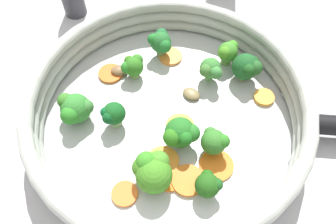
{
  "coord_description": "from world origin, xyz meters",
  "views": [
    {
      "loc": [
        -0.16,
        0.18,
        0.41
      ],
      "look_at": [
        0.0,
        0.0,
        0.03
      ],
      "focal_mm": 35.0,
      "sensor_mm": 36.0,
      "label": 1
    }
  ],
  "objects_px": {
    "broccoli_floret_10": "(247,67)",
    "broccoli_floret_5": "(208,185)",
    "carrot_slice_5": "(163,161)",
    "broccoli_floret_9": "(75,109)",
    "carrot_slice_2": "(178,128)",
    "broccoli_floret_2": "(161,42)",
    "carrot_slice_8": "(171,56)",
    "carrot_slice_1": "(188,180)",
    "carrot_slice_0": "(216,165)",
    "carrot_slice_7": "(170,180)",
    "broccoli_floret_7": "(133,66)",
    "skillet": "(168,120)",
    "carrot_slice_3": "(125,194)",
    "carrot_slice_4": "(264,97)",
    "broccoli_floret_0": "(214,142)",
    "mushroom_piece_1": "(189,92)",
    "broccoli_floret_4": "(228,52)",
    "broccoli_floret_3": "(212,71)",
    "carrot_slice_6": "(111,73)",
    "mushroom_piece_0": "(119,71)",
    "broccoli_floret_1": "(152,171)",
    "broccoli_floret_6": "(181,134)",
    "broccoli_floret_8": "(113,114)"
  },
  "relations": [
    {
      "from": "carrot_slice_8",
      "to": "carrot_slice_1",
      "type": "bearing_deg",
      "value": 137.22
    },
    {
      "from": "carrot_slice_5",
      "to": "mushroom_piece_0",
      "type": "xyz_separation_m",
      "value": [
        0.15,
        -0.07,
        0.0
      ]
    },
    {
      "from": "broccoli_floret_5",
      "to": "broccoli_floret_0",
      "type": "bearing_deg",
      "value": -59.4
    },
    {
      "from": "carrot_slice_5",
      "to": "broccoli_floret_10",
      "type": "distance_m",
      "value": 0.19
    },
    {
      "from": "broccoli_floret_4",
      "to": "broccoli_floret_5",
      "type": "xyz_separation_m",
      "value": [
        -0.11,
        0.19,
        -0.0
      ]
    },
    {
      "from": "carrot_slice_4",
      "to": "carrot_slice_7",
      "type": "height_order",
      "value": "carrot_slice_4"
    },
    {
      "from": "broccoli_floret_4",
      "to": "mushroom_piece_0",
      "type": "distance_m",
      "value": 0.17
    },
    {
      "from": "skillet",
      "to": "carrot_slice_8",
      "type": "xyz_separation_m",
      "value": [
        0.07,
        -0.09,
        0.01
      ]
    },
    {
      "from": "carrot_slice_0",
      "to": "carrot_slice_5",
      "type": "distance_m",
      "value": 0.07
    },
    {
      "from": "carrot_slice_7",
      "to": "broccoli_floret_7",
      "type": "bearing_deg",
      "value": -30.65
    },
    {
      "from": "carrot_slice_1",
      "to": "broccoli_floret_4",
      "type": "bearing_deg",
      "value": -67.06
    },
    {
      "from": "broccoli_floret_3",
      "to": "broccoli_floret_7",
      "type": "relative_size",
      "value": 1.1
    },
    {
      "from": "skillet",
      "to": "mushroom_piece_0",
      "type": "height_order",
      "value": "mushroom_piece_0"
    },
    {
      "from": "carrot_slice_0",
      "to": "broccoli_floret_3",
      "type": "bearing_deg",
      "value": -49.18
    },
    {
      "from": "carrot_slice_5",
      "to": "mushroom_piece_0",
      "type": "height_order",
      "value": "mushroom_piece_0"
    },
    {
      "from": "broccoli_floret_3",
      "to": "broccoli_floret_5",
      "type": "distance_m",
      "value": 0.17
    },
    {
      "from": "carrot_slice_4",
      "to": "broccoli_floret_2",
      "type": "distance_m",
      "value": 0.17
    },
    {
      "from": "carrot_slice_7",
      "to": "broccoli_floret_6",
      "type": "bearing_deg",
      "value": -63.5
    },
    {
      "from": "carrot_slice_0",
      "to": "broccoli_floret_9",
      "type": "bearing_deg",
      "value": 20.74
    },
    {
      "from": "carrot_slice_3",
      "to": "carrot_slice_4",
      "type": "distance_m",
      "value": 0.24
    },
    {
      "from": "carrot_slice_7",
      "to": "broccoli_floret_5",
      "type": "distance_m",
      "value": 0.05
    },
    {
      "from": "carrot_slice_5",
      "to": "broccoli_floret_9",
      "type": "distance_m",
      "value": 0.14
    },
    {
      "from": "broccoli_floret_5",
      "to": "carrot_slice_1",
      "type": "bearing_deg",
      "value": 12.15
    },
    {
      "from": "carrot_slice_2",
      "to": "broccoli_floret_2",
      "type": "bearing_deg",
      "value": -37.93
    },
    {
      "from": "carrot_slice_5",
      "to": "carrot_slice_6",
      "type": "bearing_deg",
      "value": -19.46
    },
    {
      "from": "skillet",
      "to": "carrot_slice_3",
      "type": "xyz_separation_m",
      "value": [
        -0.03,
        0.12,
        0.01
      ]
    },
    {
      "from": "carrot_slice_0",
      "to": "broccoli_floret_6",
      "type": "distance_m",
      "value": 0.06
    },
    {
      "from": "carrot_slice_1",
      "to": "broccoli_floret_10",
      "type": "bearing_deg",
      "value": -77.37
    },
    {
      "from": "broccoli_floret_6",
      "to": "broccoli_floret_9",
      "type": "xyz_separation_m",
      "value": [
        0.13,
        0.06,
        -0.0
      ]
    },
    {
      "from": "broccoli_floret_1",
      "to": "broccoli_floret_3",
      "type": "bearing_deg",
      "value": -76.41
    },
    {
      "from": "broccoli_floret_10",
      "to": "broccoli_floret_5",
      "type": "bearing_deg",
      "value": 110.47
    },
    {
      "from": "broccoli_floret_7",
      "to": "broccoli_floret_1",
      "type": "bearing_deg",
      "value": 142.74
    },
    {
      "from": "carrot_slice_8",
      "to": "broccoli_floret_2",
      "type": "relative_size",
      "value": 0.81
    },
    {
      "from": "carrot_slice_4",
      "to": "broccoli_floret_6",
      "type": "bearing_deg",
      "value": 72.64
    },
    {
      "from": "carrot_slice_5",
      "to": "broccoli_floret_0",
      "type": "xyz_separation_m",
      "value": [
        -0.04,
        -0.06,
        0.02
      ]
    },
    {
      "from": "carrot_slice_4",
      "to": "carrot_slice_5",
      "type": "bearing_deg",
      "value": 76.14
    },
    {
      "from": "broccoli_floret_3",
      "to": "broccoli_floret_9",
      "type": "xyz_separation_m",
      "value": [
        0.1,
        0.17,
        -0.0
      ]
    },
    {
      "from": "carrot_slice_3",
      "to": "broccoli_floret_0",
      "type": "relative_size",
      "value": 0.79
    },
    {
      "from": "carrot_slice_1",
      "to": "carrot_slice_7",
      "type": "distance_m",
      "value": 0.02
    },
    {
      "from": "carrot_slice_0",
      "to": "carrot_slice_1",
      "type": "height_order",
      "value": "carrot_slice_1"
    },
    {
      "from": "mushroom_piece_1",
      "to": "broccoli_floret_4",
      "type": "bearing_deg",
      "value": -93.07
    },
    {
      "from": "broccoli_floret_6",
      "to": "broccoli_floret_8",
      "type": "distance_m",
      "value": 0.09
    },
    {
      "from": "broccoli_floret_4",
      "to": "broccoli_floret_7",
      "type": "distance_m",
      "value": 0.14
    },
    {
      "from": "carrot_slice_8",
      "to": "broccoli_floret_3",
      "type": "distance_m",
      "value": 0.08
    },
    {
      "from": "broccoli_floret_4",
      "to": "carrot_slice_8",
      "type": "bearing_deg",
      "value": 34.99
    },
    {
      "from": "skillet",
      "to": "broccoli_floret_9",
      "type": "bearing_deg",
      "value": 42.22
    },
    {
      "from": "carrot_slice_7",
      "to": "broccoli_floret_2",
      "type": "relative_size",
      "value": 0.68
    },
    {
      "from": "carrot_slice_7",
      "to": "broccoli_floret_10",
      "type": "height_order",
      "value": "broccoli_floret_10"
    },
    {
      "from": "carrot_slice_5",
      "to": "carrot_slice_7",
      "type": "bearing_deg",
      "value": 151.81
    },
    {
      "from": "carrot_slice_7",
      "to": "broccoli_floret_4",
      "type": "bearing_deg",
      "value": -72.78
    }
  ]
}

